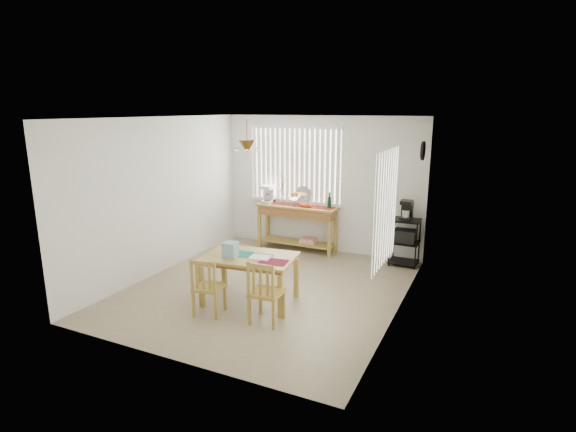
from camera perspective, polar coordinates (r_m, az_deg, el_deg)
The scene contains 10 objects.
ground at distance 7.09m, azimuth -2.66°, elevation -9.19°, with size 4.00×4.50×0.01m, color gray.
room_shell at distance 6.63m, azimuth -2.74°, elevation 4.50°, with size 4.20×4.70×2.70m.
sideboard at distance 8.75m, azimuth 1.21°, elevation -0.08°, with size 1.59×0.45×0.89m.
sideboard_items at distance 8.80m, azimuth -0.32°, elevation 2.40°, with size 1.51×0.38×0.68m.
wire_cart at distance 8.19m, azimuth 14.62°, elevation -2.68°, with size 0.49×0.39×0.84m.
cart_items at distance 8.08m, azimuth 14.84°, elevation 0.70°, with size 0.20×0.24×0.35m.
dining_table at distance 6.45m, azimuth -4.90°, elevation -5.73°, with size 1.38×0.98×0.69m.
table_items at distance 6.35m, azimuth -6.36°, elevation -4.54°, with size 1.03×0.45×0.22m.
chair_left at distance 6.18m, azimuth -10.15°, elevation -8.90°, with size 0.44×0.44×0.81m.
chair_right at distance 5.86m, azimuth -2.90°, elevation -9.72°, with size 0.42×0.42×0.86m.
Camera 1 is at (3.08, -5.76, 2.73)m, focal length 28.00 mm.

